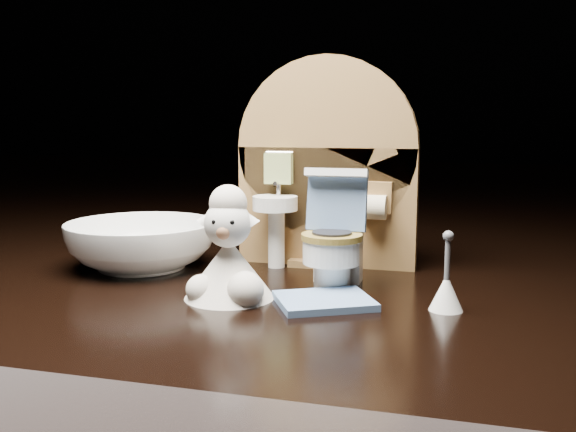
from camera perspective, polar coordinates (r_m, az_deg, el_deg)
name	(u,v)px	position (r m, az deg, el deg)	size (l,w,h in m)	color
backdrop_panel	(326,175)	(0.46, 3.36, 3.66)	(0.13, 0.05, 0.15)	olive
toy_toilet	(335,244)	(0.41, 4.20, -2.46)	(0.04, 0.05, 0.08)	white
bath_mat	(324,301)	(0.37, 3.24, -7.54)	(0.05, 0.04, 0.00)	#58759E
toilet_brush	(446,290)	(0.37, 13.90, -6.37)	(0.02, 0.02, 0.05)	white
plush_lamb	(229,259)	(0.38, -5.29, -3.82)	(0.05, 0.05, 0.07)	beige
ceramic_bowl	(141,245)	(0.47, -12.90, -2.54)	(0.11, 0.11, 0.03)	white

